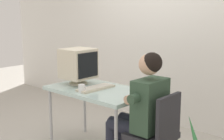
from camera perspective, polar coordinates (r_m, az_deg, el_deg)
name	(u,v)px	position (r m, az deg, el deg)	size (l,w,h in m)	color
wall_back	(183,22)	(4.40, 13.10, 8.73)	(8.00, 0.10, 3.00)	silver
desk	(98,94)	(3.57, -2.70, -4.42)	(1.18, 0.69, 0.76)	#B7B7BC
crt_monitor	(78,64)	(3.74, -6.33, 1.15)	(0.36, 0.37, 0.44)	beige
keyboard	(96,88)	(3.53, -3.01, -3.36)	(0.19, 0.48, 0.03)	beige
office_chair	(157,131)	(3.09, 8.38, -11.22)	(0.43, 0.43, 0.87)	#4C4C51
person_seated	(141,107)	(3.13, 5.45, -6.94)	(0.73, 0.58, 1.26)	#334C38
desk_mug	(82,88)	(3.39, -5.65, -3.44)	(0.07, 0.08, 0.09)	white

